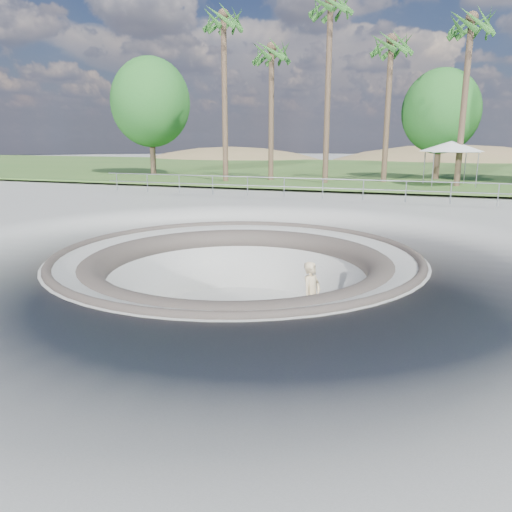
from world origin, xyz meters
name	(u,v)px	position (x,y,z in m)	size (l,w,h in m)	color
ground	(237,254)	(0.00, 0.00, 0.00)	(180.00, 180.00, 0.00)	#A5A5A0
skate_bowl	(238,315)	(0.00, 0.00, -1.83)	(14.00, 14.00, 4.10)	#A5A5A0
grass_strip	(371,170)	(0.00, 34.00, 0.22)	(180.00, 36.00, 0.12)	#396227
distant_hills	(415,214)	(3.78, 57.17, -7.02)	(103.20, 45.00, 28.60)	olive
safety_railing	(323,188)	(0.00, 12.00, 0.69)	(25.00, 0.06, 1.03)	gray
skateboard	(310,329)	(2.23, -0.35, -1.83)	(0.85, 0.31, 0.09)	brown
skater	(311,296)	(2.23, -0.35, -0.89)	(0.67, 0.44, 1.85)	#D8BD8B
canopy_white	(451,146)	(6.16, 20.39, 2.64)	(5.22, 5.22, 2.69)	gray
palm_a	(224,26)	(-8.02, 18.80, 10.04)	(2.60, 2.60, 11.34)	brown
palm_b	(272,56)	(-5.47, 20.89, 8.43)	(2.60, 2.60, 9.58)	brown
palm_c	(330,12)	(-1.39, 19.65, 10.52)	(2.60, 2.60, 11.86)	brown
palm_d	(391,48)	(2.16, 21.59, 8.59)	(2.60, 2.60, 9.76)	brown
palm_e	(471,29)	(6.63, 20.13, 9.19)	(2.60, 2.60, 10.40)	brown
bushy_tree_left	(150,103)	(-15.97, 22.97, 5.79)	(6.28, 5.71, 9.06)	brown
bushy_tree_mid	(441,112)	(5.46, 25.16, 4.89)	(5.28, 4.80, 7.62)	brown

